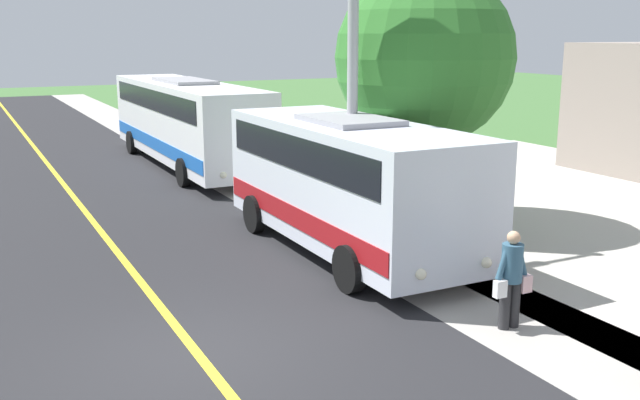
# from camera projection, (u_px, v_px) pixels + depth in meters

# --- Properties ---
(ground_plane) EXTENTS (120.00, 120.00, 0.00)m
(ground_plane) POSITION_uv_depth(u_px,v_px,m) (198.00, 354.00, 10.71)
(ground_plane) COLOR #3D6633
(road_surface) EXTENTS (8.00, 100.00, 0.01)m
(road_surface) POSITION_uv_depth(u_px,v_px,m) (198.00, 354.00, 10.71)
(road_surface) COLOR black
(road_surface) RESTS_ON ground
(sidewalk) EXTENTS (2.40, 100.00, 0.01)m
(sidewalk) POSITION_uv_depth(u_px,v_px,m) (476.00, 298.00, 13.01)
(sidewalk) COLOR #9E9991
(sidewalk) RESTS_ON ground
(road_centre_line) EXTENTS (0.16, 100.00, 0.00)m
(road_centre_line) POSITION_uv_depth(u_px,v_px,m) (198.00, 354.00, 10.71)
(road_centre_line) COLOR gold
(road_centre_line) RESTS_ON ground
(shuttle_bus_front) EXTENTS (2.79, 7.61, 2.93)m
(shuttle_bus_front) POSITION_uv_depth(u_px,v_px,m) (349.00, 178.00, 15.51)
(shuttle_bus_front) COLOR silver
(shuttle_bus_front) RESTS_ON ground
(transit_bus_rear) EXTENTS (2.65, 11.61, 3.09)m
(transit_bus_rear) POSITION_uv_depth(u_px,v_px,m) (186.00, 118.00, 25.74)
(transit_bus_rear) COLOR white
(transit_bus_rear) RESTS_ON ground
(pedestrian_waiting) EXTENTS (0.72, 0.34, 1.62)m
(pedestrian_waiting) POSITION_uv_depth(u_px,v_px,m) (511.00, 277.00, 11.50)
(pedestrian_waiting) COLOR #262628
(pedestrian_waiting) RESTS_ON ground
(street_light_pole) EXTENTS (1.97, 0.24, 8.11)m
(street_light_pole) POSITION_uv_depth(u_px,v_px,m) (348.00, 43.00, 15.56)
(street_light_pole) COLOR #9E9EA3
(street_light_pole) RESTS_ON ground
(tree_curbside) EXTENTS (4.34, 4.34, 6.26)m
(tree_curbside) POSITION_uv_depth(u_px,v_px,m) (425.00, 58.00, 17.39)
(tree_curbside) COLOR #4C3826
(tree_curbside) RESTS_ON ground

